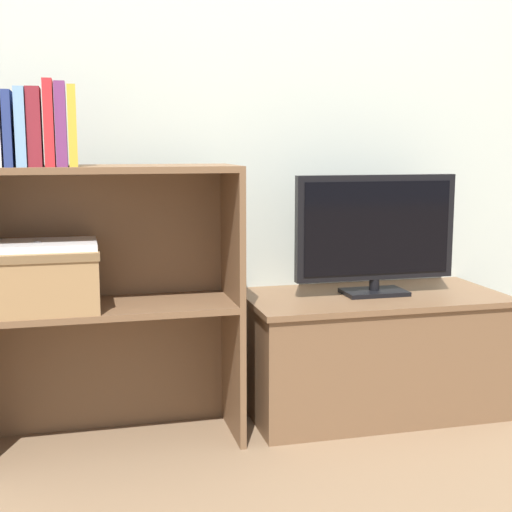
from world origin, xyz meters
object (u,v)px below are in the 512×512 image
at_px(tv_stand, 372,352).
at_px(tv, 376,231).
at_px(book_maroon, 34,127).
at_px(book_mustard, 72,126).
at_px(book_crimson, 49,123).
at_px(book_skyblue, 21,127).
at_px(laptop, 38,245).
at_px(book_navy, 9,129).
at_px(storage_basket_left, 39,276).
at_px(book_plum, 61,125).

xyz_separation_m(tv_stand, tv, (0.00, -0.00, 0.44)).
xyz_separation_m(book_maroon, book_mustard, (0.11, 0.00, 0.00)).
relative_size(tv_stand, tv, 1.57).
relative_size(book_maroon, book_crimson, 0.91).
relative_size(book_skyblue, laptop, 0.65).
bearing_deg(book_mustard, book_navy, -180.00).
xyz_separation_m(tv_stand, book_crimson, (-1.08, -0.12, 0.80)).
distance_m(book_mustard, laptop, 0.37).
distance_m(tv_stand, book_crimson, 1.34).
relative_size(tv_stand, laptop, 2.64).
bearing_deg(storage_basket_left, tv_stand, 4.21).
relative_size(book_mustard, storage_basket_left, 0.65).
bearing_deg(book_maroon, book_navy, 180.00).
bearing_deg(book_plum, book_navy, 180.00).
bearing_deg(book_maroon, book_crimson, 0.00).
bearing_deg(tv, book_plum, -173.32).
bearing_deg(tv, book_navy, -174.12).
relative_size(tv, storage_basket_left, 1.63).
relative_size(tv_stand, book_crimson, 3.69).
height_order(tv, book_mustard, book_mustard).
xyz_separation_m(tv, book_mustard, (-1.01, -0.12, 0.35)).
height_order(book_skyblue, laptop, book_skyblue).
xyz_separation_m(tv_stand, book_plum, (-1.04, -0.12, 0.79)).
height_order(book_navy, book_crimson, book_crimson).
height_order(storage_basket_left, laptop, laptop).
bearing_deg(book_navy, storage_basket_left, 33.93).
height_order(book_navy, book_maroon, book_maroon).
height_order(book_skyblue, book_plum, book_plum).
distance_m(book_crimson, book_plum, 0.03).
xyz_separation_m(tv, storage_basket_left, (-1.13, -0.08, -0.09)).
relative_size(book_crimson, storage_basket_left, 0.69).
relative_size(book_skyblue, book_maroon, 0.99).
xyz_separation_m(book_plum, storage_basket_left, (-0.08, 0.04, -0.45)).
bearing_deg(laptop, tv, 4.13).
xyz_separation_m(book_skyblue, book_crimson, (0.08, 0.00, 0.01)).
bearing_deg(book_maroon, book_skyblue, 180.00).
relative_size(book_maroon, storage_basket_left, 0.63).
relative_size(book_plum, book_mustard, 1.04).
relative_size(book_navy, book_plum, 0.89).
bearing_deg(tv_stand, book_plum, -173.23).
xyz_separation_m(book_crimson, book_plum, (0.03, 0.00, -0.00)).
bearing_deg(book_mustard, laptop, 160.30).
distance_m(book_navy, book_maroon, 0.07).
height_order(book_skyblue, book_maroon, book_maroon).
bearing_deg(tv_stand, book_maroon, -173.68).
distance_m(book_skyblue, book_maroon, 0.04).
bearing_deg(storage_basket_left, book_mustard, -19.70).
bearing_deg(book_crimson, tv_stand, 6.56).
height_order(tv, book_skyblue, book_skyblue).
bearing_deg(book_plum, book_maroon, 180.00).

